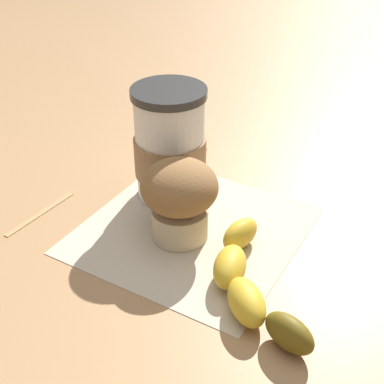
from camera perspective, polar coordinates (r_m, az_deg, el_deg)
ground_plane at (r=0.64m, az=0.00°, el=-4.11°), size 3.00×3.00×0.00m
paper_napkin at (r=0.64m, az=0.00°, el=-4.06°), size 0.25×0.25×0.00m
coffee_cup at (r=0.67m, az=-2.36°, el=4.85°), size 0.09×0.09×0.15m
muffin at (r=0.60m, az=-1.34°, el=-0.43°), size 0.09×0.09×0.10m
banana at (r=0.55m, az=5.92°, el=-9.52°), size 0.15×0.16×0.03m
sugar_packet at (r=0.80m, az=-0.23°, el=4.27°), size 0.03×0.05×0.01m
wooden_stirrer at (r=0.70m, az=-15.87°, el=-2.21°), size 0.01×0.11×0.00m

